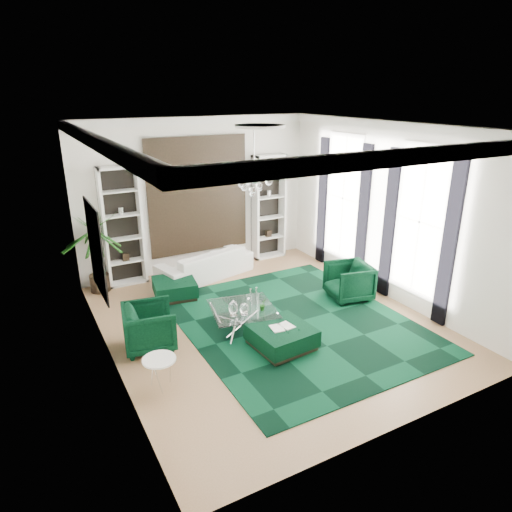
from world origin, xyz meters
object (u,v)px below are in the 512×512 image
armchair_right (349,281)px  ottoman_front (282,337)px  armchair_left (149,327)px  palm (95,242)px  coffee_table (243,318)px  ottoman_side (175,289)px  sofa (205,263)px  side_table (160,373)px

armchair_right → ottoman_front: bearing=-54.1°
armchair_left → palm: size_ratio=0.37×
armchair_left → palm: bearing=16.0°
coffee_table → ottoman_side: bearing=109.7°
sofa → coffee_table: sofa is taller
ottoman_front → palm: (-2.39, 4.10, 1.00)m
armchair_right → palm: 5.71m
armchair_left → armchair_right: same height
palm → ottoman_side: bearing=-39.1°
sofa → palm: bearing=-22.4°
ottoman_side → palm: bearing=140.9°
armchair_right → ottoman_side: bearing=-107.5°
armchair_left → ottoman_front: (2.07, -1.14, -0.21)m
ottoman_side → palm: 2.07m
side_table → palm: size_ratio=0.22×
coffee_table → side_table: 2.27m
armchair_left → sofa: bearing=-29.7°
sofa → palm: (-2.46, 0.37, 0.85)m
armchair_left → coffee_table: armchair_left is taller
sofa → palm: size_ratio=1.00×
armchair_left → armchair_right: bearing=-81.2°
coffee_table → palm: size_ratio=0.50×
sofa → ottoman_side: bearing=22.3°
ottoman_side → side_table: (-1.29, -3.06, 0.05)m
side_table → palm: 4.31m
armchair_left → ottoman_side: (1.09, 1.82, -0.21)m
ottoman_side → armchair_right: bearing=-29.6°
armchair_left → armchair_right: size_ratio=1.00×
palm → armchair_right: bearing=-32.6°
ottoman_front → side_table: bearing=-177.4°
sofa → ottoman_side: (-1.06, -0.77, -0.15)m
armchair_right → side_table: 4.79m
armchair_left → coffee_table: (1.79, -0.15, -0.20)m
ottoman_side → ottoman_front: (0.98, -2.96, 0.00)m
armchair_right → side_table: (-4.65, -1.15, -0.16)m
coffee_table → ottoman_front: coffee_table is taller
ottoman_front → palm: bearing=120.2°
armchair_left → side_table: 1.27m
ottoman_front → coffee_table: bearing=105.7°
coffee_table → ottoman_side: size_ratio=1.33×
side_table → palm: palm is taller
armchair_left → ottoman_side: bearing=-20.9°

